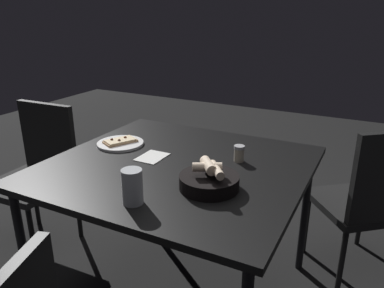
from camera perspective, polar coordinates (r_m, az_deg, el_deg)
dining_table at (r=1.82m, az=-2.27°, el=-4.57°), size 1.12×1.19×0.75m
pizza_plate at (r=2.07m, az=-10.80°, el=0.16°), size 0.25×0.25×0.04m
bread_basket at (r=1.54m, az=2.59°, el=-5.50°), size 0.25×0.25×0.12m
beer_glass at (r=1.44m, az=-9.02°, el=-6.68°), size 0.08×0.08×0.14m
pepper_shaker at (r=1.82m, az=7.14°, el=-1.57°), size 0.05×0.05×0.08m
napkin at (r=1.88m, az=-6.06°, el=-1.97°), size 0.16×0.12×0.00m
chair_near at (r=2.54m, az=-22.36°, el=-3.24°), size 0.46×0.46×0.90m
chair_spare at (r=2.22m, az=25.44°, el=-7.25°), size 0.62×0.62×0.91m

